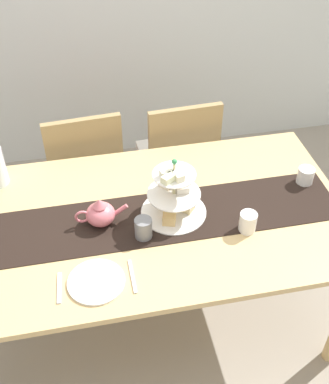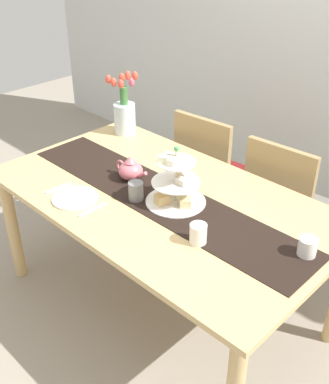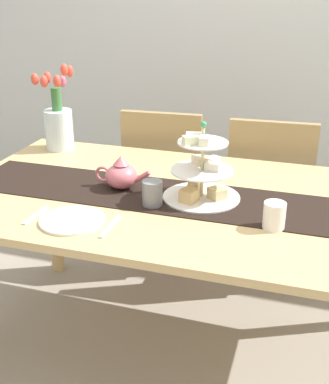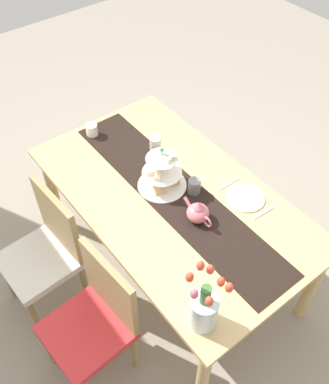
% 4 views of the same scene
% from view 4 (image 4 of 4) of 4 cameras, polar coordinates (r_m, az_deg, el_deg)
% --- Properties ---
extents(ground_plane, '(8.00, 8.00, 0.00)m').
position_cam_4_polar(ground_plane, '(3.19, 0.80, -9.44)').
color(ground_plane, gray).
extents(dining_table, '(1.80, 1.02, 0.75)m').
position_cam_4_polar(dining_table, '(2.66, 0.94, -1.70)').
color(dining_table, tan).
rests_on(dining_table, ground_plane).
extents(chair_left, '(0.45, 0.45, 0.91)m').
position_cam_4_polar(chair_left, '(2.45, -9.09, -16.08)').
color(chair_left, '#9C8254').
rests_on(chair_left, ground_plane).
extents(chair_right, '(0.44, 0.44, 0.91)m').
position_cam_4_polar(chair_right, '(2.74, -15.31, -7.27)').
color(chair_right, '#9C8254').
rests_on(chair_right, ground_plane).
extents(table_runner, '(1.72, 0.34, 0.00)m').
position_cam_4_polar(table_runner, '(2.60, 1.30, -0.16)').
color(table_runner, black).
rests_on(table_runner, dining_table).
extents(tiered_cake_stand, '(0.30, 0.30, 0.30)m').
position_cam_4_polar(tiered_cake_stand, '(2.57, -0.28, 2.30)').
color(tiered_cake_stand, beige).
rests_on(tiered_cake_stand, table_runner).
extents(teapot, '(0.24, 0.13, 0.14)m').
position_cam_4_polar(teapot, '(2.43, 4.45, -2.72)').
color(teapot, '#D66B75').
rests_on(teapot, table_runner).
extents(tulip_vase, '(0.17, 0.16, 0.42)m').
position_cam_4_polar(tulip_vase, '(2.02, 5.22, -14.93)').
color(tulip_vase, silver).
rests_on(tulip_vase, dining_table).
extents(cream_jug, '(0.08, 0.08, 0.08)m').
position_cam_4_polar(cream_jug, '(3.01, -9.57, 8.09)').
color(cream_jug, white).
rests_on(cream_jug, dining_table).
extents(dinner_plate_left, '(0.23, 0.23, 0.01)m').
position_cam_4_polar(dinner_plate_left, '(2.62, 10.63, -0.75)').
color(dinner_plate_left, white).
rests_on(dinner_plate_left, dining_table).
extents(fork_left, '(0.02, 0.15, 0.01)m').
position_cam_4_polar(fork_left, '(2.56, 12.90, -2.68)').
color(fork_left, silver).
rests_on(fork_left, dining_table).
extents(knife_left, '(0.01, 0.17, 0.01)m').
position_cam_4_polar(knife_left, '(2.68, 8.45, 1.05)').
color(knife_left, silver).
rests_on(knife_left, dining_table).
extents(mug_grey, '(0.08, 0.08, 0.09)m').
position_cam_4_polar(mug_grey, '(2.58, 3.95, 0.76)').
color(mug_grey, slate).
rests_on(mug_grey, table_runner).
extents(mug_white_text, '(0.08, 0.08, 0.09)m').
position_cam_4_polar(mug_white_text, '(2.85, -1.21, 6.41)').
color(mug_white_text, white).
rests_on(mug_white_text, dining_table).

